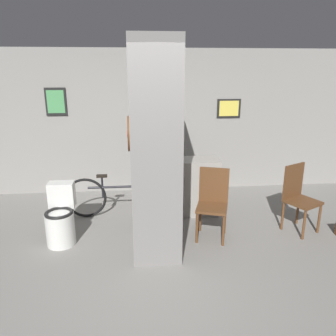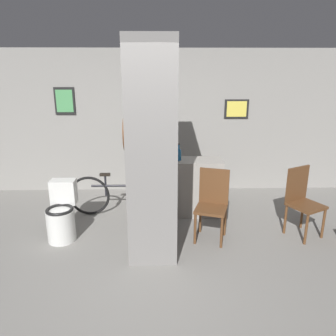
# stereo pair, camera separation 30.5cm
# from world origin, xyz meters

# --- Properties ---
(ground_plane) EXTENTS (14.00, 14.00, 0.00)m
(ground_plane) POSITION_xyz_m (0.00, 0.00, 0.00)
(ground_plane) COLOR gray
(wall_back) EXTENTS (8.00, 0.09, 2.60)m
(wall_back) POSITION_xyz_m (-0.00, 2.63, 1.30)
(wall_back) COLOR gray
(wall_back) RESTS_ON ground_plane
(pillar_center) EXTENTS (0.61, 0.97, 2.60)m
(pillar_center) POSITION_xyz_m (0.01, 0.48, 1.30)
(pillar_center) COLOR gray
(pillar_center) RESTS_ON ground_plane
(counter_shelf) EXTENTS (1.31, 0.44, 0.90)m
(counter_shelf) POSITION_xyz_m (0.41, 1.48, 0.45)
(counter_shelf) COLOR gray
(counter_shelf) RESTS_ON ground_plane
(toilet) EXTENTS (0.38, 0.54, 0.78)m
(toilet) POSITION_xyz_m (-1.25, 0.71, 0.33)
(toilet) COLOR silver
(toilet) RESTS_ON ground_plane
(chair_near_pillar) EXTENTS (0.51, 0.51, 0.96)m
(chair_near_pillar) POSITION_xyz_m (0.81, 0.69, 0.53)
(chair_near_pillar) COLOR brown
(chair_near_pillar) RESTS_ON ground_plane
(chair_by_doorway) EXTENTS (0.55, 0.55, 0.96)m
(chair_by_doorway) POSITION_xyz_m (2.07, 0.77, 0.53)
(chair_by_doorway) COLOR brown
(chair_by_doorway) RESTS_ON ground_plane
(bicycle) EXTENTS (1.71, 0.42, 0.69)m
(bicycle) POSITION_xyz_m (-0.49, 1.46, 0.34)
(bicycle) COLOR black
(bicycle) RESTS_ON ground_plane
(bottle_tall) EXTENTS (0.08, 0.08, 0.35)m
(bottle_tall) POSITION_xyz_m (0.27, 1.51, 1.03)
(bottle_tall) COLOR #267233
(bottle_tall) RESTS_ON counter_shelf
(bottle_short) EXTENTS (0.08, 0.08, 0.27)m
(bottle_short) POSITION_xyz_m (0.39, 1.46, 1.00)
(bottle_short) COLOR #19598C
(bottle_short) RESTS_ON counter_shelf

